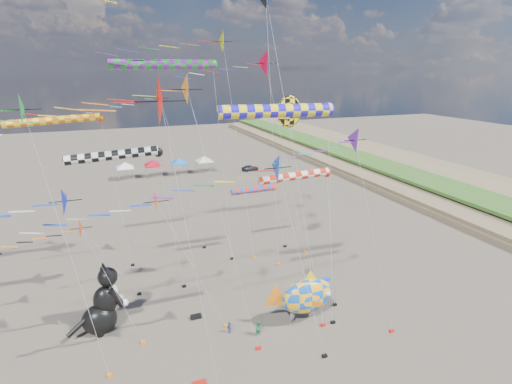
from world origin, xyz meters
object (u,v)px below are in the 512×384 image
Objects in this scene: person_adult at (293,314)px; child_blue at (229,327)px; child_green at (259,328)px; parked_car at (250,168)px; cat_inflatable at (101,299)px; fish_inflatable at (306,296)px.

person_adult is 1.69× the size of child_blue.
parked_car is (17.30, 49.29, -0.02)m from child_green.
cat_inflatable is 10.16m from child_blue.
person_adult is at bearing -38.54° from cat_inflatable.
fish_inflatable is 4.89× the size of child_green.
parked_car is at bearing 37.12° from child_blue.
parked_car is (13.12, 49.05, -1.83)m from fish_inflatable.
child_green is 2.33m from child_blue.
child_blue is at bearing 171.99° from fish_inflatable.
person_adult is at bearing 157.56° from parked_car.
cat_inflatable is 5.65× the size of child_blue.
person_adult is (-1.09, 0.20, -1.60)m from fish_inflatable.
cat_inflatable reaches higher than parked_car.
cat_inflatable is at bearing 140.12° from person_adult.
child_blue is (-5.13, 0.67, -0.34)m from person_adult.
fish_inflatable is 50.81m from parked_car.
child_green reaches higher than child_blue.
fish_inflatable is at bearing 158.80° from parked_car.
person_adult is at bearing -4.76° from child_green.
child_green is at bearing -44.98° from cat_inflatable.
person_adult is 3.13m from child_green.
child_green is (11.14, -5.03, -2.12)m from cat_inflatable.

